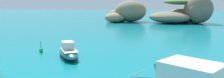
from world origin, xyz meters
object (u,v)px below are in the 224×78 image
at_px(islet_small, 126,13).
at_px(motorboat_teal, 68,52).
at_px(islet_large, 186,13).
at_px(channel_buoy, 41,50).

height_order(islet_small, motorboat_teal, islet_small).
distance_m(islet_large, channel_buoy, 57.06).
bearing_deg(islet_large, islet_small, 174.74).
distance_m(islet_small, channel_buoy, 52.10).
bearing_deg(islet_large, channel_buoy, -119.56).
xyz_separation_m(motorboat_teal, channel_buoy, (-4.51, 2.24, -0.30)).
relative_size(islet_large, motorboat_teal, 3.65).
height_order(islet_large, islet_small, islet_large).
relative_size(motorboat_teal, channel_buoy, 4.43).
bearing_deg(islet_large, motorboat_teal, -114.49).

